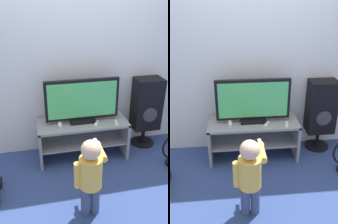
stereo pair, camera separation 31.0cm
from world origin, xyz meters
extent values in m
plane|color=navy|center=(0.00, 0.00, 0.00)|extent=(16.00, 16.00, 0.00)
cube|color=silver|center=(0.00, 0.54, 1.30)|extent=(10.00, 0.06, 2.60)
cube|color=gray|center=(0.00, 0.23, 0.51)|extent=(1.18, 0.46, 0.03)
cube|color=gray|center=(0.00, 0.23, 0.24)|extent=(1.14, 0.42, 0.02)
cube|color=gray|center=(-0.57, 0.23, 0.26)|extent=(0.04, 0.46, 0.52)
cube|color=gray|center=(0.57, 0.23, 0.26)|extent=(0.04, 0.46, 0.52)
cube|color=black|center=(0.00, 0.26, 0.54)|extent=(0.33, 0.20, 0.04)
cube|color=black|center=(0.00, 0.26, 0.83)|extent=(0.95, 0.05, 0.54)
cube|color=#4CBF66|center=(0.00, 0.23, 0.83)|extent=(0.88, 0.01, 0.47)
cube|color=white|center=(-0.30, 0.22, 0.54)|extent=(0.04, 0.20, 0.04)
cube|color=#3F8CE5|center=(-0.30, 0.12, 0.54)|extent=(0.02, 0.00, 0.01)
cube|color=white|center=(0.42, 0.10, 0.54)|extent=(0.06, 0.13, 0.02)
cylinder|color=#337FD8|center=(0.42, 0.10, 0.55)|extent=(0.01, 0.01, 0.00)
cube|color=white|center=(0.16, 0.13, 0.54)|extent=(0.09, 0.13, 0.02)
cylinder|color=#337FD8|center=(0.16, 0.13, 0.55)|extent=(0.01, 0.01, 0.00)
cylinder|color=#3F4C72|center=(-0.18, -0.77, 0.18)|extent=(0.09, 0.09, 0.36)
cylinder|color=#3F4C72|center=(-0.08, -0.77, 0.18)|extent=(0.09, 0.09, 0.36)
cylinder|color=#E5B74C|center=(-0.13, -0.77, 0.52)|extent=(0.22, 0.22, 0.32)
sphere|color=beige|center=(-0.13, -0.77, 0.77)|extent=(0.19, 0.19, 0.19)
cylinder|color=#E5B74C|center=(-0.26, -0.77, 0.50)|extent=(0.07, 0.07, 0.27)
cylinder|color=#E5B74C|center=(0.00, -0.64, 0.64)|extent=(0.07, 0.27, 0.07)
sphere|color=beige|center=(0.00, -0.50, 0.64)|extent=(0.08, 0.08, 0.08)
cube|color=white|center=(0.00, -0.46, 0.64)|extent=(0.03, 0.13, 0.02)
cylinder|color=black|center=(0.95, 0.36, 0.01)|extent=(0.34, 0.34, 0.02)
cylinder|color=black|center=(0.95, 0.36, 0.14)|extent=(0.05, 0.05, 0.27)
cube|color=black|center=(0.95, 0.36, 0.64)|extent=(0.38, 0.27, 0.74)
cylinder|color=#38383D|center=(0.95, 0.22, 0.53)|extent=(0.21, 0.01, 0.21)
cylinder|color=black|center=(-1.07, -0.19, 0.06)|extent=(0.04, 0.13, 0.13)
camera|label=1|loc=(-0.59, -2.60, 2.06)|focal=40.00mm
camera|label=2|loc=(-0.28, -2.65, 2.06)|focal=40.00mm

